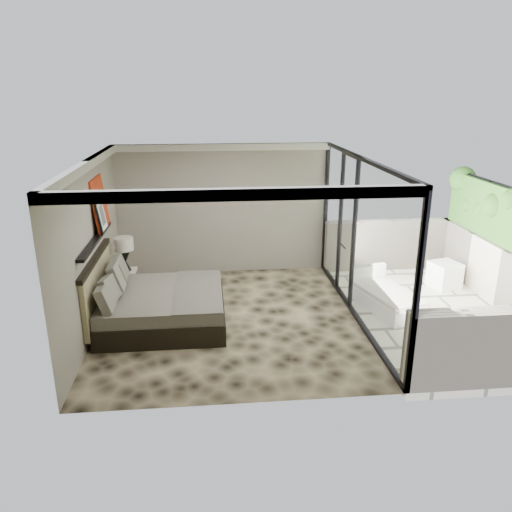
{
  "coord_description": "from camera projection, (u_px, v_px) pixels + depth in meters",
  "views": [
    {
      "loc": [
        -0.32,
        -8.0,
        3.85
      ],
      "look_at": [
        0.51,
        0.4,
        1.03
      ],
      "focal_mm": 35.0,
      "sensor_mm": 36.0,
      "label": 1
    }
  ],
  "objects": [
    {
      "name": "lounger",
      "position": [
        386.0,
        298.0,
        9.24
      ],
      "size": [
        1.14,
        1.68,
        0.6
      ],
      "rotation": [
        0.0,
        0.0,
        0.26
      ],
      "color": "white",
      "rests_on": "terrace_slab"
    },
    {
      "name": "terrace_slab",
      "position": [
        433.0,
        314.0,
        9.17
      ],
      "size": [
        3.0,
        5.0,
        0.12
      ],
      "primitive_type": "cube",
      "color": "beige",
      "rests_on": "ground"
    },
    {
      "name": "back_wall",
      "position": [
        223.0,
        210.0,
        10.7
      ],
      "size": [
        4.5,
        0.02,
        2.8
      ],
      "primitive_type": "cube",
      "color": "gray",
      "rests_on": "floor"
    },
    {
      "name": "parapet_far",
      "position": [
        508.0,
        280.0,
        9.1
      ],
      "size": [
        0.3,
        5.0,
        1.1
      ],
      "primitive_type": "cube",
      "color": "#B3A491",
      "rests_on": "terrace_slab"
    },
    {
      "name": "glass_wall",
      "position": [
        359.0,
        240.0,
        8.56
      ],
      "size": [
        0.08,
        5.0,
        2.8
      ],
      "primitive_type": "cube",
      "color": "white",
      "rests_on": "floor"
    },
    {
      "name": "abstract_canvas",
      "position": [
        100.0,
        203.0,
        8.67
      ],
      "size": [
        0.13,
        0.9,
        0.9
      ],
      "primitive_type": "cube",
      "rotation": [
        0.0,
        -0.1,
        0.0
      ],
      "color": "red",
      "rests_on": "picture_ledge"
    },
    {
      "name": "nightstand",
      "position": [
        125.0,
        285.0,
        9.75
      ],
      "size": [
        0.52,
        0.52,
        0.46
      ],
      "primitive_type": "cube",
      "rotation": [
        0.0,
        0.0,
        0.13
      ],
      "color": "black",
      "rests_on": "floor"
    },
    {
      "name": "floor",
      "position": [
        229.0,
        319.0,
        8.8
      ],
      "size": [
        5.0,
        5.0,
        0.0
      ],
      "primitive_type": "plane",
      "color": "black",
      "rests_on": "ground"
    },
    {
      "name": "ottoman",
      "position": [
        444.0,
        275.0,
        10.18
      ],
      "size": [
        0.64,
        0.64,
        0.52
      ],
      "primitive_type": "cube",
      "rotation": [
        0.0,
        0.0,
        0.27
      ],
      "color": "white",
      "rests_on": "terrace_slab"
    },
    {
      "name": "picture_ledge",
      "position": [
        96.0,
        240.0,
        8.21
      ],
      "size": [
        0.12,
        2.2,
        0.05
      ],
      "primitive_type": "cube",
      "color": "black",
      "rests_on": "left_wall"
    },
    {
      "name": "ceiling",
      "position": [
        226.0,
        160.0,
        7.91
      ],
      "size": [
        4.5,
        5.0,
        0.02
      ],
      "primitive_type": "cube",
      "color": "silver",
      "rests_on": "back_wall"
    },
    {
      "name": "bed",
      "position": [
        157.0,
        304.0,
        8.56
      ],
      "size": [
        2.14,
        2.08,
        1.19
      ],
      "color": "black",
      "rests_on": "floor"
    },
    {
      "name": "framed_print",
      "position": [
        101.0,
        215.0,
        8.51
      ],
      "size": [
        0.11,
        0.5,
        0.6
      ],
      "primitive_type": "cube",
      "rotation": [
        0.0,
        -0.14,
        0.0
      ],
      "color": "black",
      "rests_on": "picture_ledge"
    },
    {
      "name": "table_lamp",
      "position": [
        124.0,
        250.0,
        9.55
      ],
      "size": [
        0.36,
        0.36,
        0.66
      ],
      "color": "black",
      "rests_on": "nightstand"
    },
    {
      "name": "left_wall",
      "position": [
        91.0,
        248.0,
        8.15
      ],
      "size": [
        0.02,
        5.0,
        2.8
      ],
      "primitive_type": "cube",
      "color": "gray",
      "rests_on": "floor"
    }
  ]
}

